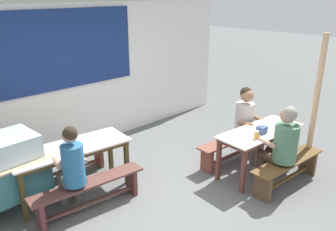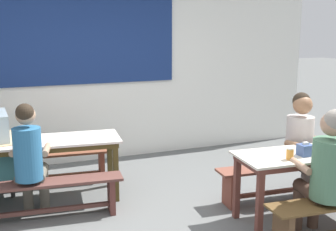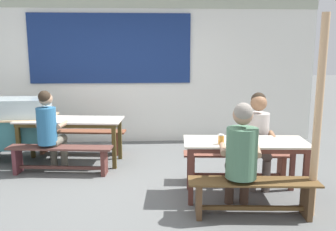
{
  "view_description": "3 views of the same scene",
  "coord_description": "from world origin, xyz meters",
  "px_view_note": "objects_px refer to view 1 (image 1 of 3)",
  "views": [
    {
      "loc": [
        -3.14,
        -3.01,
        2.81
      ],
      "look_at": [
        0.36,
        0.61,
        0.97
      ],
      "focal_mm": 36.81,
      "sensor_mm": 36.0,
      "label": 1
    },
    {
      "loc": [
        -1.51,
        -3.73,
        1.99
      ],
      "look_at": [
        0.21,
        0.55,
        1.03
      ],
      "focal_mm": 44.43,
      "sensor_mm": 36.0,
      "label": 2
    },
    {
      "loc": [
        0.18,
        -4.65,
        1.87
      ],
      "look_at": [
        0.47,
        0.38,
        0.92
      ],
      "focal_mm": 38.17,
      "sensor_mm": 36.0,
      "label": 3
    }
  ],
  "objects_px": {
    "bench_far_front": "(89,191)",
    "wooden_support_post": "(315,106)",
    "person_left_back_turned": "(72,165)",
    "condiment_jar": "(257,135)",
    "dining_table_near": "(260,135)",
    "bench_near_back": "(233,145)",
    "person_right_near_table": "(247,119)",
    "bench_far_back": "(59,162)",
    "bench_near_front": "(287,169)",
    "person_near_front": "(282,142)",
    "tissue_box": "(262,130)",
    "dining_table_far": "(70,152)"
  },
  "relations": [
    {
      "from": "bench_far_front",
      "to": "wooden_support_post",
      "type": "distance_m",
      "value": 3.61
    },
    {
      "from": "person_left_back_turned",
      "to": "condiment_jar",
      "type": "bearing_deg",
      "value": -27.38
    },
    {
      "from": "dining_table_near",
      "to": "condiment_jar",
      "type": "height_order",
      "value": "condiment_jar"
    },
    {
      "from": "bench_near_back",
      "to": "person_right_near_table",
      "type": "relative_size",
      "value": 1.19
    },
    {
      "from": "condiment_jar",
      "to": "wooden_support_post",
      "type": "bearing_deg",
      "value": -22.71
    },
    {
      "from": "bench_far_back",
      "to": "bench_near_back",
      "type": "height_order",
      "value": "same"
    },
    {
      "from": "bench_near_front",
      "to": "person_near_front",
      "type": "relative_size",
      "value": 1.13
    },
    {
      "from": "person_near_front",
      "to": "bench_far_back",
      "type": "bearing_deg",
      "value": 131.55
    },
    {
      "from": "person_right_near_table",
      "to": "person_left_back_turned",
      "type": "height_order",
      "value": "person_right_near_table"
    },
    {
      "from": "dining_table_near",
      "to": "bench_near_front",
      "type": "relative_size",
      "value": 1.07
    },
    {
      "from": "bench_far_front",
      "to": "person_left_back_turned",
      "type": "height_order",
      "value": "person_left_back_turned"
    },
    {
      "from": "person_right_near_table",
      "to": "wooden_support_post",
      "type": "relative_size",
      "value": 0.57
    },
    {
      "from": "dining_table_near",
      "to": "tissue_box",
      "type": "bearing_deg",
      "value": -143.82
    },
    {
      "from": "person_near_front",
      "to": "tissue_box",
      "type": "relative_size",
      "value": 9.38
    },
    {
      "from": "bench_far_back",
      "to": "wooden_support_post",
      "type": "height_order",
      "value": "wooden_support_post"
    },
    {
      "from": "dining_table_far",
      "to": "bench_far_back",
      "type": "height_order",
      "value": "dining_table_far"
    },
    {
      "from": "bench_far_front",
      "to": "person_near_front",
      "type": "distance_m",
      "value": 2.81
    },
    {
      "from": "tissue_box",
      "to": "wooden_support_post",
      "type": "bearing_deg",
      "value": -32.02
    },
    {
      "from": "dining_table_far",
      "to": "condiment_jar",
      "type": "height_order",
      "value": "condiment_jar"
    },
    {
      "from": "person_near_front",
      "to": "wooden_support_post",
      "type": "height_order",
      "value": "wooden_support_post"
    },
    {
      "from": "person_right_near_table",
      "to": "tissue_box",
      "type": "height_order",
      "value": "person_right_near_table"
    },
    {
      "from": "bench_far_front",
      "to": "bench_near_back",
      "type": "distance_m",
      "value": 2.61
    },
    {
      "from": "tissue_box",
      "to": "dining_table_far",
      "type": "bearing_deg",
      "value": 145.87
    },
    {
      "from": "condiment_jar",
      "to": "dining_table_near",
      "type": "bearing_deg",
      "value": 20.88
    },
    {
      "from": "bench_far_back",
      "to": "bench_near_front",
      "type": "distance_m",
      "value": 3.52
    },
    {
      "from": "bench_near_back",
      "to": "tissue_box",
      "type": "height_order",
      "value": "tissue_box"
    },
    {
      "from": "bench_near_front",
      "to": "condiment_jar",
      "type": "distance_m",
      "value": 0.72
    },
    {
      "from": "bench_far_back",
      "to": "person_right_near_table",
      "type": "bearing_deg",
      "value": -30.82
    },
    {
      "from": "person_near_front",
      "to": "condiment_jar",
      "type": "height_order",
      "value": "person_near_front"
    },
    {
      "from": "dining_table_far",
      "to": "bench_far_front",
      "type": "xyz_separation_m",
      "value": [
        -0.06,
        -0.53,
        -0.37
      ]
    },
    {
      "from": "dining_table_far",
      "to": "condiment_jar",
      "type": "distance_m",
      "value": 2.71
    },
    {
      "from": "bench_near_back",
      "to": "person_near_front",
      "type": "bearing_deg",
      "value": -102.36
    },
    {
      "from": "person_right_near_table",
      "to": "person_near_front",
      "type": "relative_size",
      "value": 0.98
    },
    {
      "from": "bench_near_back",
      "to": "condiment_jar",
      "type": "bearing_deg",
      "value": -119.61
    },
    {
      "from": "dining_table_far",
      "to": "person_near_front",
      "type": "xyz_separation_m",
      "value": [
        2.29,
        -2.0,
        0.08
      ]
    },
    {
      "from": "dining_table_near",
      "to": "person_right_near_table",
      "type": "xyz_separation_m",
      "value": [
        0.3,
        0.45,
        0.07
      ]
    },
    {
      "from": "person_left_back_turned",
      "to": "condiment_jar",
      "type": "distance_m",
      "value": 2.65
    },
    {
      "from": "bench_near_front",
      "to": "bench_far_back",
      "type": "bearing_deg",
      "value": 132.43
    },
    {
      "from": "bench_far_front",
      "to": "condiment_jar",
      "type": "bearing_deg",
      "value": -27.3
    },
    {
      "from": "condiment_jar",
      "to": "bench_near_back",
      "type": "bearing_deg",
      "value": 60.39
    },
    {
      "from": "person_near_front",
      "to": "wooden_support_post",
      "type": "xyz_separation_m",
      "value": [
        0.81,
        -0.07,
        0.38
      ]
    },
    {
      "from": "dining_table_near",
      "to": "person_right_near_table",
      "type": "distance_m",
      "value": 0.54
    },
    {
      "from": "bench_near_back",
      "to": "tissue_box",
      "type": "distance_m",
      "value": 0.8
    },
    {
      "from": "bench_far_front",
      "to": "tissue_box",
      "type": "relative_size",
      "value": 11.43
    },
    {
      "from": "condiment_jar",
      "to": "dining_table_far",
      "type": "bearing_deg",
      "value": 142.15
    },
    {
      "from": "dining_table_far",
      "to": "person_right_near_table",
      "type": "relative_size",
      "value": 1.36
    },
    {
      "from": "bench_near_back",
      "to": "condiment_jar",
      "type": "xyz_separation_m",
      "value": [
        -0.37,
        -0.66,
        0.51
      ]
    },
    {
      "from": "person_near_front",
      "to": "condiment_jar",
      "type": "distance_m",
      "value": 0.37
    },
    {
      "from": "bench_near_back",
      "to": "wooden_support_post",
      "type": "distance_m",
      "value": 1.47
    },
    {
      "from": "condiment_jar",
      "to": "person_left_back_turned",
      "type": "bearing_deg",
      "value": 152.62
    }
  ]
}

